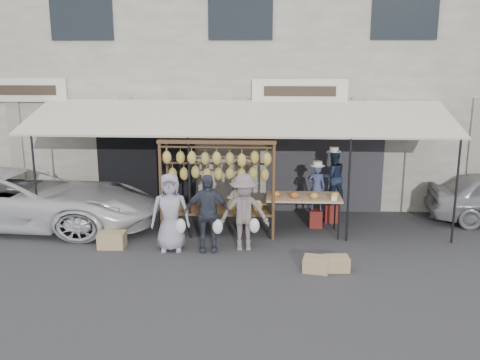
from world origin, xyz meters
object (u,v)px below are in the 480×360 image
(vendor_right, at_px, (333,177))
(crate_near_a, at_px, (316,264))
(crate_near_b, at_px, (337,263))
(crate_far, at_px, (112,240))
(van, at_px, (9,184))
(customer_right, at_px, (244,212))
(customer_mid, at_px, (207,213))
(vendor_left, at_px, (317,187))
(banana_rack, at_px, (218,168))
(customer_left, at_px, (170,212))
(produce_table, at_px, (304,198))

(vendor_right, relative_size, crate_near_a, 2.80)
(crate_near_b, relative_size, crate_far, 0.82)
(van, bearing_deg, crate_far, -112.28)
(vendor_right, xyz_separation_m, crate_near_a, (-0.63, -3.15, -0.99))
(crate_near_b, bearing_deg, customer_right, 150.78)
(vendor_right, distance_m, customer_mid, 3.57)
(vendor_right, height_order, van, van)
(vendor_left, relative_size, customer_mid, 0.67)
(crate_near_b, bearing_deg, van, 162.61)
(banana_rack, relative_size, customer_right, 1.59)
(crate_near_b, distance_m, van, 7.95)
(customer_left, relative_size, customer_mid, 1.00)
(customer_right, relative_size, van, 0.33)
(customer_left, height_order, van, van)
(crate_far, bearing_deg, crate_near_b, -12.01)
(vendor_left, height_order, vendor_right, vendor_right)
(vendor_right, height_order, crate_far, vendor_right)
(produce_table, xyz_separation_m, crate_near_a, (0.13, -2.19, -0.72))
(vendor_left, height_order, customer_left, customer_left)
(banana_rack, height_order, crate_near_a, banana_rack)
(vendor_left, distance_m, van, 7.35)
(customer_left, relative_size, crate_near_a, 3.47)
(vendor_right, xyz_separation_m, crate_far, (-4.90, -2.09, -0.97))
(produce_table, height_order, customer_left, customer_left)
(banana_rack, xyz_separation_m, crate_near_b, (2.47, -2.02, -1.43))
(crate_far, bearing_deg, customer_mid, -2.18)
(vendor_right, bearing_deg, produce_table, 36.08)
(crate_near_b, bearing_deg, crate_near_a, -169.40)
(produce_table, relative_size, vendor_left, 1.52)
(customer_mid, bearing_deg, banana_rack, 78.34)
(produce_table, xyz_separation_m, crate_near_b, (0.53, -2.11, -0.73))
(vendor_right, bearing_deg, crate_near_b, 69.81)
(vendor_left, xyz_separation_m, van, (-7.34, -0.29, 0.04))
(customer_right, distance_m, van, 5.86)
(crate_near_a, distance_m, crate_near_b, 0.41)
(customer_left, xyz_separation_m, crate_near_b, (3.38, -0.92, -0.69))
(produce_table, bearing_deg, customer_mid, -150.01)
(customer_left, distance_m, crate_near_a, 3.21)
(vendor_left, height_order, van, van)
(vendor_right, height_order, customer_left, vendor_right)
(customer_right, relative_size, crate_far, 2.94)
(customer_right, distance_m, crate_near_b, 2.21)
(vendor_left, height_order, customer_right, customer_right)
(produce_table, xyz_separation_m, customer_right, (-1.31, -1.08, -0.04))
(customer_right, distance_m, crate_near_a, 1.93)
(banana_rack, relative_size, crate_near_a, 5.43)
(customer_left, bearing_deg, customer_mid, -7.44)
(customer_mid, height_order, crate_near_b, customer_mid)
(customer_right, bearing_deg, produce_table, 33.65)
(crate_near_a, bearing_deg, vendor_right, 78.74)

